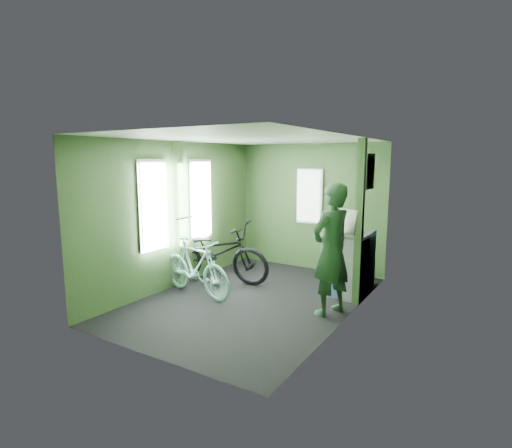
{
  "coord_description": "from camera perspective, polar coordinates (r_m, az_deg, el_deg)",
  "views": [
    {
      "loc": [
        2.95,
        -4.72,
        2.02
      ],
      "look_at": [
        0.0,
        0.1,
        1.1
      ],
      "focal_mm": 28.0,
      "sensor_mm": 36.0,
      "label": 1
    }
  ],
  "objects": [
    {
      "name": "bicycle_black",
      "position": [
        6.8,
        -5.66,
        -8.08
      ],
      "size": [
        1.98,
        1.0,
        1.09
      ],
      "primitive_type": "imported",
      "rotation": [
        0.0,
        -0.15,
        1.68
      ],
      "color": "black",
      "rests_on": "ground"
    },
    {
      "name": "bench_seat",
      "position": [
        6.35,
        13.82,
        -6.99
      ],
      "size": [
        0.52,
        0.89,
        0.92
      ],
      "rotation": [
        0.0,
        0.0,
        0.04
      ],
      "color": "navy",
      "rests_on": "ground"
    },
    {
      "name": "room",
      "position": [
        5.65,
        -0.64,
        3.31
      ],
      "size": [
        4.0,
        4.02,
        2.31
      ],
      "color": "black",
      "rests_on": "ground"
    },
    {
      "name": "waste_box",
      "position": [
        5.98,
        14.02,
        -6.01
      ],
      "size": [
        0.28,
        0.39,
        0.95
      ],
      "primitive_type": "cube",
      "color": "slate",
      "rests_on": "ground"
    },
    {
      "name": "passenger",
      "position": [
        5.25,
        10.65,
        -3.61
      ],
      "size": [
        0.62,
        0.74,
        1.73
      ],
      "rotation": [
        0.0,
        0.0,
        -1.95
      ],
      "color": "#27492E",
      "rests_on": "ground"
    },
    {
      "name": "bicycle_mint",
      "position": [
        6.15,
        -8.57,
        -10.03
      ],
      "size": [
        1.53,
        0.74,
        0.9
      ],
      "primitive_type": "imported",
      "rotation": [
        0.0,
        -0.05,
        1.37
      ],
      "color": "#87CEBE",
      "rests_on": "ground"
    }
  ]
}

